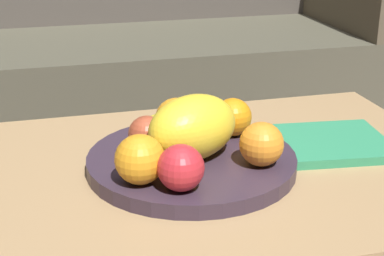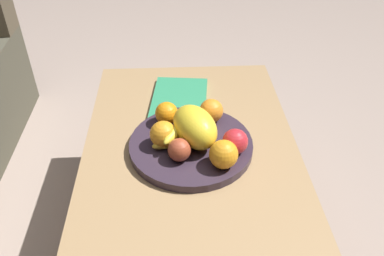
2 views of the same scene
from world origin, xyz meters
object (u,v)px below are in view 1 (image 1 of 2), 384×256
(coffee_table, at_px, (165,195))
(couch, at_px, (136,57))
(orange_back, at_px, (261,144))
(orange_left, at_px, (233,117))
(apple_front, at_px, (183,168))
(apple_left, at_px, (147,134))
(melon_large_front, at_px, (193,127))
(magazine, at_px, (319,144))
(fruit_bowl, at_px, (192,162))
(orange_right, at_px, (140,159))
(banana_bunch, at_px, (185,133))
(orange_front, at_px, (176,119))

(coffee_table, bearing_deg, couch, 82.74)
(coffee_table, bearing_deg, orange_back, -24.29)
(orange_left, bearing_deg, apple_front, -126.79)
(orange_left, xyz_separation_m, apple_left, (-0.16, -0.03, -0.00))
(melon_large_front, height_order, magazine, melon_large_front)
(fruit_bowl, xyz_separation_m, orange_right, (-0.10, -0.08, 0.05))
(orange_left, xyz_separation_m, magazine, (0.15, -0.04, -0.05))
(orange_left, height_order, magazine, orange_left)
(coffee_table, distance_m, couch, 1.18)
(coffee_table, bearing_deg, apple_front, -88.68)
(couch, xyz_separation_m, orange_left, (-0.01, -1.10, 0.17))
(coffee_table, bearing_deg, apple_left, 123.01)
(orange_right, relative_size, banana_bunch, 0.50)
(orange_right, xyz_separation_m, apple_front, (0.06, -0.04, -0.00))
(orange_front, bearing_deg, fruit_bowl, -84.25)
(melon_large_front, height_order, banana_bunch, melon_large_front)
(orange_front, height_order, orange_left, orange_front)
(coffee_table, xyz_separation_m, fruit_bowl, (0.05, -0.00, 0.06))
(orange_front, xyz_separation_m, orange_left, (0.10, -0.01, -0.00))
(orange_back, height_order, magazine, orange_back)
(fruit_bowl, bearing_deg, apple_left, 151.76)
(coffee_table, relative_size, fruit_bowl, 2.98)
(orange_front, height_order, apple_left, orange_front)
(fruit_bowl, bearing_deg, melon_large_front, -96.95)
(magazine, bearing_deg, orange_front, 175.20)
(couch, relative_size, orange_front, 22.49)
(fruit_bowl, bearing_deg, apple_front, -111.13)
(orange_front, xyz_separation_m, magazine, (0.26, -0.05, -0.05))
(orange_right, xyz_separation_m, orange_back, (0.20, 0.01, -0.00))
(orange_right, distance_m, apple_left, 0.12)
(apple_front, bearing_deg, fruit_bowl, 68.87)
(couch, relative_size, apple_front, 23.93)
(couch, bearing_deg, orange_front, -95.74)
(orange_right, xyz_separation_m, banana_bunch, (0.10, 0.12, -0.01))
(melon_large_front, xyz_separation_m, orange_left, (0.10, 0.08, -0.02))
(orange_left, bearing_deg, magazine, -15.16)
(magazine, bearing_deg, banana_bunch, -175.97)
(couch, bearing_deg, fruit_bowl, -94.95)
(orange_right, bearing_deg, orange_back, 4.06)
(coffee_table, xyz_separation_m, magazine, (0.30, 0.03, 0.05))
(apple_front, relative_size, banana_bunch, 0.46)
(couch, relative_size, fruit_bowl, 4.79)
(orange_right, height_order, orange_back, orange_right)
(couch, height_order, apple_left, couch)
(orange_back, distance_m, magazine, 0.18)
(fruit_bowl, height_order, magazine, fruit_bowl)
(coffee_table, distance_m, orange_front, 0.14)
(fruit_bowl, xyz_separation_m, apple_front, (-0.04, -0.12, 0.05))
(melon_large_front, xyz_separation_m, orange_back, (0.10, -0.06, -0.02))
(magazine, bearing_deg, orange_right, -156.64)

